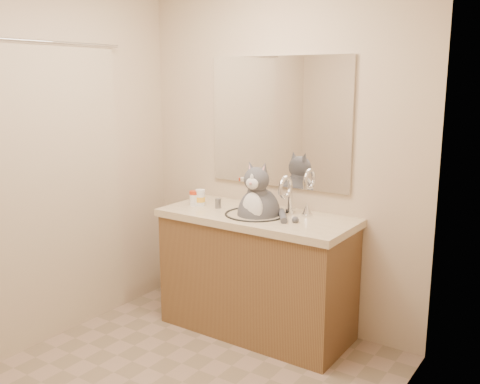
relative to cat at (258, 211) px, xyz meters
The scene contains 8 objects.
room 1.01m from the cat, 91.16° to the right, with size 2.22×2.52×2.42m.
vanity 0.43m from the cat, 146.69° to the left, with size 1.34×0.59×1.12m.
mirror 0.64m from the cat, 93.91° to the left, with size 1.10×0.02×0.90m, color white.
shower_curtain 1.38m from the cat, 141.45° to the right, with size 0.02×1.30×1.93m.
cat is the anchor object (origin of this frame).
pill_bottle_redcap 0.53m from the cat, behind, with size 0.06×0.06×0.11m.
pill_bottle_orange 0.49m from the cat, behind, with size 0.07×0.07×0.12m.
grey_canister 0.34m from the cat, behind, with size 0.05×0.05×0.07m.
Camera 1 is at (1.88, -2.00, 1.75)m, focal length 40.00 mm.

